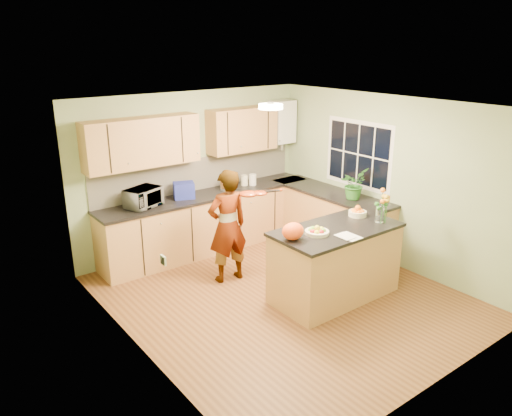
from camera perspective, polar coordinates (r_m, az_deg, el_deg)
floor at (r=6.71m, az=3.12°, el=-10.09°), size 4.50×4.50×0.00m
ceiling at (r=5.93m, az=3.55°, el=11.59°), size 4.00×4.50×0.02m
wall_back at (r=7.98m, az=-7.24°, el=4.16°), size 4.00×0.02×2.50m
wall_front at (r=4.86m, az=20.93°, el=-6.66°), size 4.00×0.02×2.50m
wall_left at (r=5.22m, az=-13.70°, el=-4.17°), size 0.02×4.50×2.50m
wall_right at (r=7.61m, az=14.87°, el=2.97°), size 0.02×4.50×2.50m
back_counter at (r=8.01m, az=-5.31°, el=-1.54°), size 3.64×0.62×0.94m
right_counter at (r=8.16m, az=8.44°, el=-1.30°), size 0.62×2.24×0.94m
splashback at (r=8.03m, az=-6.55°, el=3.91°), size 3.60×0.02×0.52m
upper_cabinets at (r=7.62m, az=-7.92°, el=8.08°), size 3.20×0.34×0.70m
boiler at (r=8.69m, az=2.99°, el=9.82°), size 0.40×0.30×0.86m
window_right at (r=7.91m, az=11.60°, el=6.03°), size 0.01×1.30×1.05m
light_switch at (r=4.70m, az=-10.56°, el=-5.88°), size 0.02×0.09×0.09m
ceiling_lamp at (r=6.17m, az=1.69°, el=11.52°), size 0.30×0.30×0.07m
peninsula_island at (r=6.59m, az=9.01°, el=-6.17°), size 1.69×0.86×0.97m
fruit_dish at (r=6.15m, az=6.99°, el=-2.60°), size 0.30×0.30×0.10m
orange_bowl at (r=6.87m, az=11.54°, el=-0.42°), size 0.24×0.24×0.14m
flower_vase at (r=6.62m, az=14.10°, el=1.06°), size 0.26×0.26×0.48m
orange_bag at (r=5.94m, az=4.24°, el=-2.66°), size 0.28×0.24×0.21m
papers at (r=6.15m, az=10.60°, el=-3.19°), size 0.20×0.28×0.01m
violinist at (r=6.85m, az=-3.28°, el=-2.10°), size 0.62×0.44×1.60m
violin at (r=6.63m, az=-0.85°, el=1.62°), size 0.63×0.54×0.16m
microwave at (r=7.34m, az=-12.76°, el=1.17°), size 0.59×0.50×0.28m
blue_box at (r=7.65m, az=-8.24°, el=2.01°), size 0.37×0.32×0.24m
kettle at (r=7.99m, az=-3.57°, el=2.84°), size 0.15×0.15×0.28m
jar_cream at (r=8.26m, az=-1.33°, el=3.19°), size 0.13×0.13×0.17m
jar_white at (r=8.27m, az=-0.39°, el=3.26°), size 0.14×0.14×0.18m
potted_plant at (r=7.66m, az=11.08°, el=2.72°), size 0.51×0.48×0.46m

